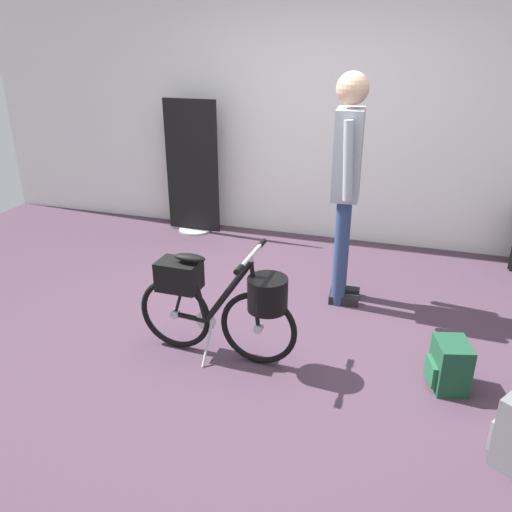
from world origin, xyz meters
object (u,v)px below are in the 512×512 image
(visitor_near_wall, at_px, (347,175))
(backpack_on_floor, at_px, (449,365))
(floor_banner_stand, at_px, (192,175))
(folding_bike_foreground, at_px, (222,301))

(visitor_near_wall, bearing_deg, backpack_on_floor, -49.01)
(floor_banner_stand, relative_size, folding_bike_foreground, 1.27)
(floor_banner_stand, bearing_deg, backpack_on_floor, -38.55)
(visitor_near_wall, distance_m, backpack_on_floor, 1.57)
(folding_bike_foreground, relative_size, visitor_near_wall, 0.63)
(floor_banner_stand, xyz_separation_m, backpack_on_floor, (2.67, -2.13, -0.48))
(floor_banner_stand, height_order, visitor_near_wall, visitor_near_wall)
(visitor_near_wall, height_order, backpack_on_floor, visitor_near_wall)
(floor_banner_stand, bearing_deg, visitor_near_wall, -32.35)
(folding_bike_foreground, relative_size, backpack_on_floor, 3.55)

